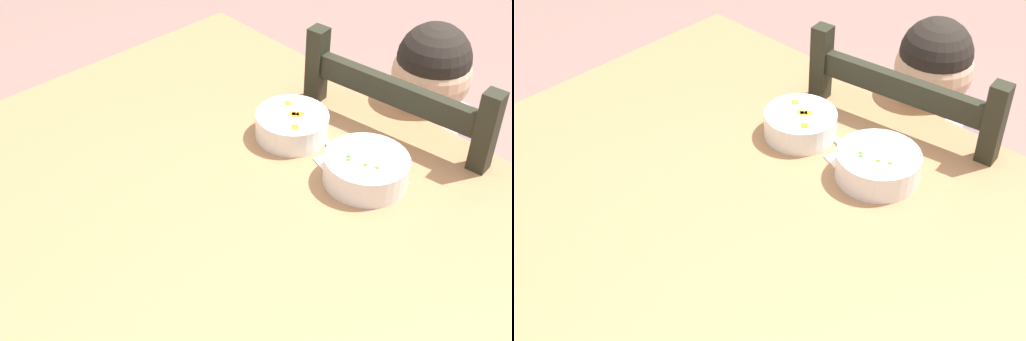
# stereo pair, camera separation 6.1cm
# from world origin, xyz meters

# --- Properties ---
(dining_table) EXTENTS (1.16, 0.99, 0.76)m
(dining_table) POSITION_xyz_m (0.00, 0.00, 0.65)
(dining_table) COLOR #A7744C
(dining_table) RESTS_ON ground
(dining_chair) EXTENTS (0.48, 0.48, 0.93)m
(dining_chair) POSITION_xyz_m (0.04, 0.54, 0.44)
(dining_chair) COLOR black
(dining_chair) RESTS_ON ground
(child_figure) EXTENTS (0.32, 0.31, 0.94)m
(child_figure) POSITION_xyz_m (0.03, 0.54, 0.62)
(child_figure) COLOR silver
(child_figure) RESTS_ON ground
(bowl_of_peas) EXTENTS (0.16, 0.16, 0.06)m
(bowl_of_peas) POSITION_xyz_m (0.13, 0.24, 0.79)
(bowl_of_peas) COLOR white
(bowl_of_peas) RESTS_ON dining_table
(bowl_of_carrots) EXTENTS (0.15, 0.15, 0.05)m
(bowl_of_carrots) POSITION_xyz_m (-0.06, 0.24, 0.79)
(bowl_of_carrots) COLOR white
(bowl_of_carrots) RESTS_ON dining_table
(spoon) EXTENTS (0.14, 0.06, 0.01)m
(spoon) POSITION_xyz_m (-0.01, 0.28, 0.77)
(spoon) COLOR silver
(spoon) RESTS_ON dining_table
(paper_napkin) EXTENTS (0.17, 0.16, 0.00)m
(paper_napkin) POSITION_xyz_m (0.11, 0.26, 0.77)
(paper_napkin) COLOR white
(paper_napkin) RESTS_ON dining_table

